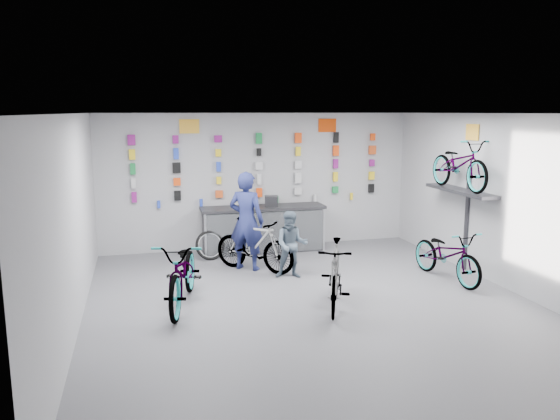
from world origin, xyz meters
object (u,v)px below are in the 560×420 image
object	(u,v)px
counter	(263,230)
bike_service	(254,245)
bike_center	(335,275)
bike_left	(184,272)
clerk	(246,221)
customer	(292,245)
bike_right	(447,254)

from	to	relation	value
counter	bike_service	size ratio (longest dim) A/B	1.58
bike_center	bike_service	distance (m)	2.39
counter	bike_left	distance (m)	3.62
bike_left	bike_center	size ratio (longest dim) A/B	1.20
bike_left	clerk	world-z (taller)	clerk
clerk	bike_center	bearing A→B (deg)	144.70
counter	customer	size ratio (longest dim) A/B	2.17
bike_left	clerk	xyz separation A→B (m)	(1.35, 1.76, 0.41)
bike_center	bike_left	bearing A→B (deg)	-173.24
bike_center	clerk	world-z (taller)	clerk
counter	customer	xyz separation A→B (m)	(0.07, -2.01, 0.14)
bike_service	clerk	world-z (taller)	clerk
customer	bike_right	bearing A→B (deg)	-1.65
counter	bike_center	xyz separation A→B (m)	(0.31, -3.68, 0.04)
counter	bike_center	distance (m)	3.70
counter	clerk	bearing A→B (deg)	-116.05
clerk	customer	world-z (taller)	clerk
customer	bike_left	bearing A→B (deg)	-137.58
bike_left	bike_right	bearing A→B (deg)	15.77
clerk	customer	distance (m)	1.07
bike_center	clerk	distance (m)	2.62
counter	bike_right	size ratio (longest dim) A/B	1.49
bike_center	bike_service	world-z (taller)	bike_center
counter	clerk	xyz separation A→B (m)	(-0.62, -1.27, 0.47)
bike_center	clerk	size ratio (longest dim) A/B	0.91
bike_center	bike_right	world-z (taller)	bike_center
bike_center	bike_right	bearing A→B (deg)	41.15
bike_right	customer	world-z (taller)	customer
bike_service	customer	distance (m)	0.82
clerk	bike_service	bearing A→B (deg)	156.95
bike_right	customer	xyz separation A→B (m)	(-2.69, 0.86, 0.15)
bike_right	clerk	xyz separation A→B (m)	(-3.39, 1.60, 0.48)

